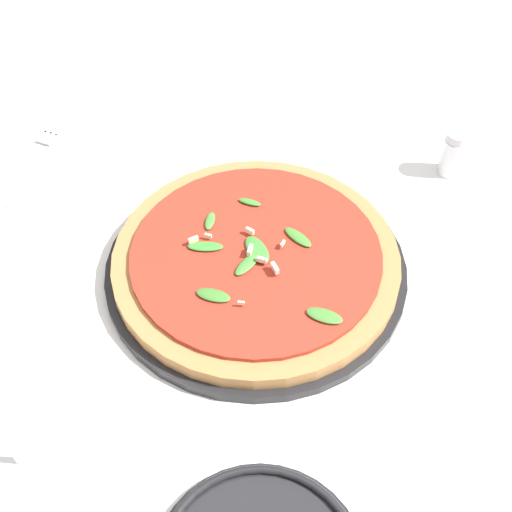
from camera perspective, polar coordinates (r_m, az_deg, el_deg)
ground_plane at (r=0.88m, az=-1.32°, el=-0.09°), size 6.00×6.00×0.00m
pizza_arugula_main at (r=0.85m, az=-0.00°, el=-0.58°), size 0.36×0.36×0.05m
napkin at (r=1.04m, az=-18.43°, el=6.59°), size 0.13×0.09×0.01m
fork at (r=1.04m, az=-18.23°, el=7.07°), size 0.22×0.06×0.00m
shaker_pepper at (r=1.00m, az=15.51°, el=7.92°), size 0.03×0.03×0.07m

